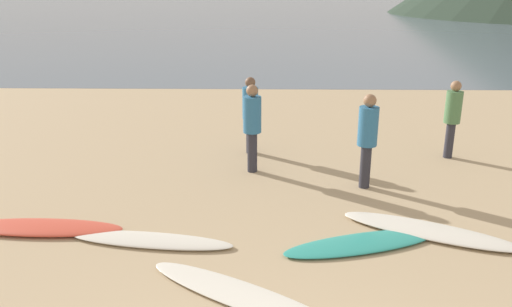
{
  "coord_description": "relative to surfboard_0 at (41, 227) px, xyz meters",
  "views": [
    {
      "loc": [
        0.03,
        -2.39,
        3.51
      ],
      "look_at": [
        -0.15,
        6.28,
        0.6
      ],
      "focal_mm": 36.42,
      "sensor_mm": 36.0,
      "label": 1
    }
  ],
  "objects": [
    {
      "name": "person_1",
      "position": [
        2.97,
        3.7,
        0.91
      ],
      "size": [
        0.33,
        0.33,
        1.62
      ],
      "rotation": [
        0.0,
        0.0,
        3.7
      ],
      "color": "#2D2D38",
      "rests_on": "ground"
    },
    {
      "name": "ground_plane",
      "position": [
        3.28,
        5.56,
        -0.15
      ],
      "size": [
        120.0,
        120.0,
        0.2
      ],
      "primitive_type": "cube",
      "color": "tan",
      "rests_on": "ground"
    },
    {
      "name": "surfboard_0",
      "position": [
        0.0,
        0.0,
        0.0
      ],
      "size": [
        2.45,
        0.65,
        0.1
      ],
      "primitive_type": "ellipsoid",
      "rotation": [
        0.0,
        0.0,
        -0.03
      ],
      "color": "#D84C38",
      "rests_on": "ground"
    },
    {
      "name": "ocean_water",
      "position": [
        3.28,
        60.47,
        -0.05
      ],
      "size": [
        140.0,
        100.0,
        0.01
      ],
      "primitive_type": "cube",
      "color": "slate",
      "rests_on": "ground"
    },
    {
      "name": "surfboard_2",
      "position": [
        3.03,
        -1.64,
        -0.02
      ],
      "size": [
        2.51,
        1.78,
        0.07
      ],
      "primitive_type": "ellipsoid",
      "rotation": [
        0.0,
        0.0,
        -0.54
      ],
      "color": "silver",
      "rests_on": "ground"
    },
    {
      "name": "surfboard_3",
      "position": [
        4.64,
        -0.37,
        -0.01
      ],
      "size": [
        2.36,
        1.24,
        0.07
      ],
      "primitive_type": "ellipsoid",
      "rotation": [
        0.0,
        0.0,
        0.31
      ],
      "color": "teal",
      "rests_on": "ground"
    },
    {
      "name": "person_0",
      "position": [
        5.06,
        1.79,
        0.95
      ],
      "size": [
        0.34,
        0.34,
        1.69
      ],
      "rotation": [
        0.0,
        0.0,
        0.76
      ],
      "color": "#2D2D38",
      "rests_on": "ground"
    },
    {
      "name": "surfboard_4",
      "position": [
        5.69,
        0.02,
        -0.0
      ],
      "size": [
        2.55,
        1.66,
        0.09
      ],
      "primitive_type": "ellipsoid",
      "rotation": [
        0.0,
        0.0,
        -0.46
      ],
      "color": "silver",
      "rests_on": "ground"
    },
    {
      "name": "person_3",
      "position": [
        3.04,
        2.56,
        0.95
      ],
      "size": [
        0.34,
        0.34,
        1.69
      ],
      "rotation": [
        0.0,
        0.0,
        5.74
      ],
      "color": "#2D2D38",
      "rests_on": "ground"
    },
    {
      "name": "surfboard_1",
      "position": [
        1.7,
        -0.34,
        -0.01
      ],
      "size": [
        2.41,
        0.78,
        0.08
      ],
      "primitive_type": "ellipsoid",
      "rotation": [
        0.0,
        0.0,
        -0.13
      ],
      "color": "silver",
      "rests_on": "ground"
    },
    {
      "name": "person_2",
      "position": [
        7.09,
        3.47,
        0.9
      ],
      "size": [
        0.32,
        0.32,
        1.61
      ],
      "rotation": [
        0.0,
        0.0,
        2.22
      ],
      "color": "#2D2D38",
      "rests_on": "ground"
    }
  ]
}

